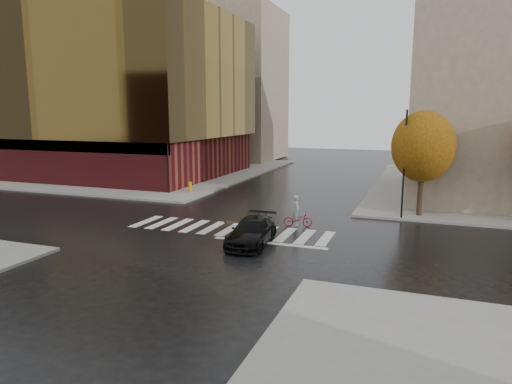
{
  "coord_description": "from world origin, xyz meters",
  "views": [
    {
      "loc": [
        10.1,
        -22.45,
        6.54
      ],
      "look_at": [
        1.12,
        1.84,
        2.0
      ],
      "focal_mm": 32.0,
      "sensor_mm": 36.0,
      "label": 1
    }
  ],
  "objects_px": {
    "sedan": "(252,232)",
    "traffic_light_nw": "(167,135)",
    "cyclist": "(297,216)",
    "traffic_light_ne": "(405,158)",
    "fire_hydrant": "(190,186)"
  },
  "relations": [
    {
      "from": "sedan",
      "to": "traffic_light_nw",
      "type": "relative_size",
      "value": 0.56
    },
    {
      "from": "cyclist",
      "to": "traffic_light_ne",
      "type": "height_order",
      "value": "traffic_light_ne"
    },
    {
      "from": "sedan",
      "to": "cyclist",
      "type": "xyz_separation_m",
      "value": [
        1.2,
        4.3,
        -0.02
      ]
    },
    {
      "from": "traffic_light_ne",
      "to": "sedan",
      "type": "bearing_deg",
      "value": 30.27
    },
    {
      "from": "sedan",
      "to": "traffic_light_ne",
      "type": "distance_m",
      "value": 11.02
    },
    {
      "from": "fire_hydrant",
      "to": "traffic_light_ne",
      "type": "bearing_deg",
      "value": -12.55
    },
    {
      "from": "sedan",
      "to": "cyclist",
      "type": "bearing_deg",
      "value": 69.66
    },
    {
      "from": "traffic_light_ne",
      "to": "fire_hydrant",
      "type": "distance_m",
      "value": 17.32
    },
    {
      "from": "fire_hydrant",
      "to": "cyclist",
      "type": "bearing_deg",
      "value": -34.17
    },
    {
      "from": "cyclist",
      "to": "traffic_light_nw",
      "type": "bearing_deg",
      "value": 46.85
    },
    {
      "from": "traffic_light_nw",
      "to": "fire_hydrant",
      "type": "relative_size",
      "value": 9.5
    },
    {
      "from": "traffic_light_ne",
      "to": "traffic_light_nw",
      "type": "bearing_deg",
      "value": -28.39
    },
    {
      "from": "sedan",
      "to": "traffic_light_ne",
      "type": "relative_size",
      "value": 0.68
    },
    {
      "from": "traffic_light_ne",
      "to": "fire_hydrant",
      "type": "height_order",
      "value": "traffic_light_ne"
    },
    {
      "from": "traffic_light_nw",
      "to": "fire_hydrant",
      "type": "bearing_deg",
      "value": 145.17
    }
  ]
}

